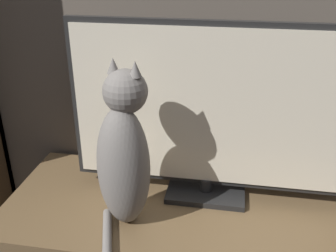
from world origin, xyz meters
The scene contains 2 objects.
tv centered at (0.05, 0.99, 0.74)m, with size 0.94×0.16×0.61m.
cat centered at (-0.19, 0.81, 0.66)m, with size 0.20×0.33×0.53m.
Camera 1 is at (0.12, -0.19, 1.25)m, focal length 42.00 mm.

